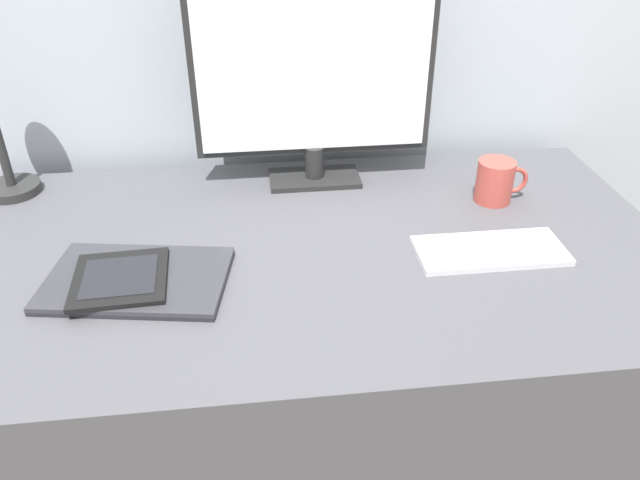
# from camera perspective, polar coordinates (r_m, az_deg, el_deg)

# --- Properties ---
(desk) EXTENTS (1.48, 0.78, 0.70)m
(desk) POSITION_cam_1_polar(r_m,az_deg,el_deg) (1.42, -2.15, -12.69)
(desk) COLOR #4C4C51
(desk) RESTS_ON ground_plane
(monitor) EXTENTS (0.52, 0.11, 0.49)m
(monitor) POSITION_cam_1_polar(r_m,az_deg,el_deg) (1.36, -0.58, 15.32)
(monitor) COLOR #262626
(monitor) RESTS_ON desk
(keyboard) EXTENTS (0.28, 0.12, 0.01)m
(keyboard) POSITION_cam_1_polar(r_m,az_deg,el_deg) (1.22, 15.29, -0.93)
(keyboard) COLOR silver
(keyboard) RESTS_ON desk
(laptop) EXTENTS (0.34, 0.25, 0.02)m
(laptop) POSITION_cam_1_polar(r_m,az_deg,el_deg) (1.14, -16.38, -3.49)
(laptop) COLOR #232328
(laptop) RESTS_ON desk
(ereader) EXTENTS (0.17, 0.17, 0.01)m
(ereader) POSITION_cam_1_polar(r_m,az_deg,el_deg) (1.13, -17.82, -3.36)
(ereader) COLOR black
(ereader) RESTS_ON laptop
(coffee_mug) EXTENTS (0.11, 0.08, 0.09)m
(coffee_mug) POSITION_cam_1_polar(r_m,az_deg,el_deg) (1.40, 15.77, 5.20)
(coffee_mug) COLOR #B7473D
(coffee_mug) RESTS_ON desk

